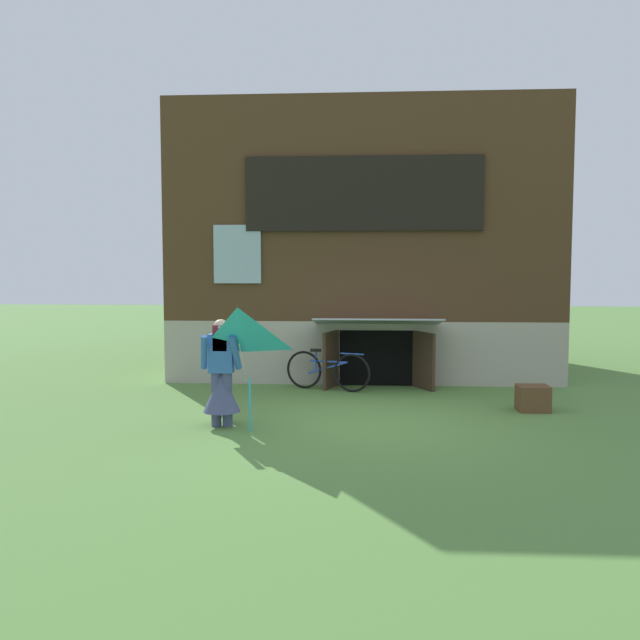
# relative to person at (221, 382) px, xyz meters

# --- Properties ---
(ground_plane) EXTENTS (60.00, 60.00, 0.00)m
(ground_plane) POSITION_rel_person_xyz_m (1.98, 0.42, -0.63)
(ground_plane) COLOR #56843D
(log_house) EXTENTS (7.65, 5.99, 5.46)m
(log_house) POSITION_rel_person_xyz_m (1.98, 5.86, 2.10)
(log_house) COLOR #ADA393
(log_house) RESTS_ON ground_plane
(person) EXTENTS (0.60, 0.52, 1.51)m
(person) POSITION_rel_person_xyz_m (0.00, 0.00, 0.00)
(person) COLOR #474C75
(person) RESTS_ON ground_plane
(kite) EXTENTS (0.96, 0.88, 1.63)m
(kite) POSITION_rel_person_xyz_m (0.34, -0.52, 0.65)
(kite) COLOR #2DB2CC
(kite) RESTS_ON ground_plane
(bicycle_blue) EXTENTS (1.56, 0.60, 0.75)m
(bicycle_blue) POSITION_rel_person_xyz_m (1.34, 2.86, -0.27)
(bicycle_blue) COLOR black
(bicycle_blue) RESTS_ON ground_plane
(wooden_crate) EXTENTS (0.48, 0.41, 0.40)m
(wooden_crate) POSITION_rel_person_xyz_m (4.63, 1.30, -0.43)
(wooden_crate) COLOR brown
(wooden_crate) RESTS_ON ground_plane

